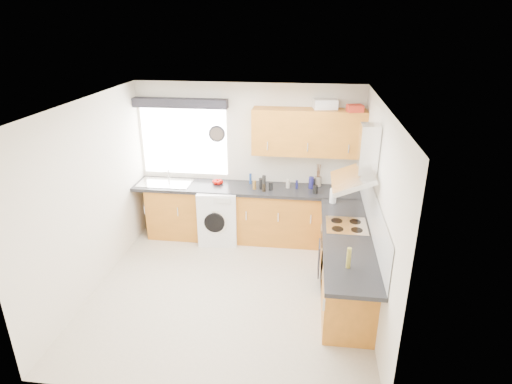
# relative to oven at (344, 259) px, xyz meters

# --- Properties ---
(ground_plane) EXTENTS (3.60, 3.60, 0.00)m
(ground_plane) POSITION_rel_oven_xyz_m (-1.50, -0.30, -0.42)
(ground_plane) COLOR beige
(ceiling) EXTENTS (3.60, 3.60, 0.02)m
(ceiling) POSITION_rel_oven_xyz_m (-1.50, -0.30, 2.08)
(ceiling) COLOR white
(ceiling) RESTS_ON wall_back
(wall_back) EXTENTS (3.60, 0.02, 2.50)m
(wall_back) POSITION_rel_oven_xyz_m (-1.50, 1.50, 0.82)
(wall_back) COLOR silver
(wall_back) RESTS_ON ground_plane
(wall_front) EXTENTS (3.60, 0.02, 2.50)m
(wall_front) POSITION_rel_oven_xyz_m (-1.50, -2.10, 0.82)
(wall_front) COLOR silver
(wall_front) RESTS_ON ground_plane
(wall_left) EXTENTS (0.02, 3.60, 2.50)m
(wall_left) POSITION_rel_oven_xyz_m (-3.30, -0.30, 0.82)
(wall_left) COLOR silver
(wall_left) RESTS_ON ground_plane
(wall_right) EXTENTS (0.02, 3.60, 2.50)m
(wall_right) POSITION_rel_oven_xyz_m (0.30, -0.30, 0.82)
(wall_right) COLOR silver
(wall_right) RESTS_ON ground_plane
(window) EXTENTS (1.40, 0.02, 1.10)m
(window) POSITION_rel_oven_xyz_m (-2.55, 1.49, 1.12)
(window) COLOR white
(window) RESTS_ON wall_back
(window_blind) EXTENTS (1.50, 0.18, 0.14)m
(window_blind) POSITION_rel_oven_xyz_m (-2.55, 1.40, 1.76)
(window_blind) COLOR black
(window_blind) RESTS_ON wall_back
(splashback) EXTENTS (0.01, 3.00, 0.54)m
(splashback) POSITION_rel_oven_xyz_m (0.29, 0.00, 0.75)
(splashback) COLOR white
(splashback) RESTS_ON wall_right
(base_cab_back) EXTENTS (3.00, 0.58, 0.86)m
(base_cab_back) POSITION_rel_oven_xyz_m (-1.60, 1.21, 0.01)
(base_cab_back) COLOR #AB641C
(base_cab_back) RESTS_ON ground_plane
(base_cab_corner) EXTENTS (0.60, 0.60, 0.86)m
(base_cab_corner) POSITION_rel_oven_xyz_m (0.00, 1.20, 0.01)
(base_cab_corner) COLOR #AB641C
(base_cab_corner) RESTS_ON ground_plane
(base_cab_right) EXTENTS (0.58, 2.10, 0.86)m
(base_cab_right) POSITION_rel_oven_xyz_m (0.01, -0.15, 0.01)
(base_cab_right) COLOR #AB641C
(base_cab_right) RESTS_ON ground_plane
(worktop_back) EXTENTS (3.60, 0.62, 0.05)m
(worktop_back) POSITION_rel_oven_xyz_m (-1.50, 1.20, 0.46)
(worktop_back) COLOR black
(worktop_back) RESTS_ON base_cab_back
(worktop_right) EXTENTS (0.62, 2.42, 0.05)m
(worktop_right) POSITION_rel_oven_xyz_m (0.00, -0.30, 0.46)
(worktop_right) COLOR black
(worktop_right) RESTS_ON base_cab_right
(sink) EXTENTS (0.84, 0.46, 0.10)m
(sink) POSITION_rel_oven_xyz_m (-2.83, 1.20, 0.52)
(sink) COLOR silver
(sink) RESTS_ON worktop_back
(oven) EXTENTS (0.56, 0.58, 0.85)m
(oven) POSITION_rel_oven_xyz_m (0.00, 0.00, 0.00)
(oven) COLOR black
(oven) RESTS_ON ground_plane
(hob_plate) EXTENTS (0.52, 0.52, 0.01)m
(hob_plate) POSITION_rel_oven_xyz_m (0.00, 0.00, 0.49)
(hob_plate) COLOR silver
(hob_plate) RESTS_ON worktop_right
(extractor_hood) EXTENTS (0.52, 0.78, 0.66)m
(extractor_hood) POSITION_rel_oven_xyz_m (0.10, -0.00, 1.34)
(extractor_hood) COLOR silver
(extractor_hood) RESTS_ON wall_right
(upper_cabinets) EXTENTS (1.70, 0.35, 0.70)m
(upper_cabinets) POSITION_rel_oven_xyz_m (-0.55, 1.32, 1.38)
(upper_cabinets) COLOR #AB641C
(upper_cabinets) RESTS_ON wall_back
(washing_machine) EXTENTS (0.67, 0.65, 0.89)m
(washing_machine) POSITION_rel_oven_xyz_m (-1.94, 1.10, 0.02)
(washing_machine) COLOR white
(washing_machine) RESTS_ON ground_plane
(wall_clock) EXTENTS (0.27, 0.04, 0.27)m
(wall_clock) POSITION_rel_oven_xyz_m (-2.00, 1.46, 1.26)
(wall_clock) COLOR black
(wall_clock) RESTS_ON wall_back
(casserole) EXTENTS (0.38, 0.30, 0.14)m
(casserole) POSITION_rel_oven_xyz_m (-0.32, 1.40, 1.80)
(casserole) COLOR white
(casserole) RESTS_ON upper_cabinets
(storage_box) EXTENTS (0.25, 0.22, 0.10)m
(storage_box) POSITION_rel_oven_xyz_m (0.10, 1.22, 1.77)
(storage_box) COLOR red
(storage_box) RESTS_ON upper_cabinets
(utensil_pot) EXTENTS (0.12, 0.12, 0.15)m
(utensil_pot) POSITION_rel_oven_xyz_m (-0.36, 1.40, 0.56)
(utensil_pot) COLOR gray
(utensil_pot) RESTS_ON worktop_back
(kitchen_roll) EXTENTS (0.11, 0.11, 0.21)m
(kitchen_roll) POSITION_rel_oven_xyz_m (-0.15, 0.75, 0.59)
(kitchen_roll) COLOR white
(kitchen_roll) RESTS_ON worktop_right
(tomato_cluster) EXTENTS (0.17, 0.17, 0.07)m
(tomato_cluster) POSITION_rel_oven_xyz_m (-1.97, 1.28, 0.52)
(tomato_cluster) COLOR #B50B05
(tomato_cluster) RESTS_ON worktop_back
(jar_0) EXTENTS (0.07, 0.07, 0.14)m
(jar_0) POSITION_rel_oven_xyz_m (-0.83, 1.25, 0.56)
(jar_0) COLOR #A59D8D
(jar_0) RESTS_ON worktop_back
(jar_1) EXTENTS (0.04, 0.04, 0.17)m
(jar_1) POSITION_rel_oven_xyz_m (-1.45, 1.36, 0.57)
(jar_1) COLOR navy
(jar_1) RESTS_ON worktop_back
(jar_2) EXTENTS (0.05, 0.05, 0.14)m
(jar_2) POSITION_rel_oven_xyz_m (-1.35, 1.13, 0.56)
(jar_2) COLOR brown
(jar_2) RESTS_ON worktop_back
(jar_3) EXTENTS (0.04, 0.04, 0.13)m
(jar_3) POSITION_rel_oven_xyz_m (-0.69, 1.24, 0.55)
(jar_3) COLOR #17174F
(jar_3) RESTS_ON worktop_back
(jar_4) EXTENTS (0.07, 0.07, 0.19)m
(jar_4) POSITION_rel_oven_xyz_m (-0.47, 1.28, 0.58)
(jar_4) COLOR navy
(jar_4) RESTS_ON worktop_back
(jar_5) EXTENTS (0.06, 0.06, 0.25)m
(jar_5) POSITION_rel_oven_xyz_m (-1.19, 1.08, 0.61)
(jar_5) COLOR black
(jar_5) RESTS_ON worktop_back
(jar_6) EXTENTS (0.07, 0.07, 0.13)m
(jar_6) POSITION_rel_oven_xyz_m (-0.40, 1.07, 0.55)
(jar_6) COLOR black
(jar_6) RESTS_ON worktop_back
(jar_7) EXTENTS (0.05, 0.05, 0.15)m
(jar_7) POSITION_rel_oven_xyz_m (-0.42, 1.32, 0.56)
(jar_7) COLOR black
(jar_7) RESTS_ON worktop_back
(jar_8) EXTENTS (0.07, 0.07, 0.12)m
(jar_8) POSITION_rel_oven_xyz_m (-1.09, 1.13, 0.55)
(jar_8) COLOR black
(jar_8) RESTS_ON worktop_back
(jar_9) EXTENTS (0.06, 0.06, 0.17)m
(jar_9) POSITION_rel_oven_xyz_m (-1.25, 1.16, 0.57)
(jar_9) COLOR black
(jar_9) RESTS_ON worktop_back
(jar_10) EXTENTS (0.05, 0.05, 0.13)m
(jar_10) POSITION_rel_oven_xyz_m (-1.19, 1.06, 0.55)
(jar_10) COLOR black
(jar_10) RESTS_ON worktop_back
(bottle_0) EXTENTS (0.05, 0.05, 0.24)m
(bottle_0) POSITION_rel_oven_xyz_m (-0.05, -1.00, 0.60)
(bottle_0) COLOR olive
(bottle_0) RESTS_ON worktop_right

